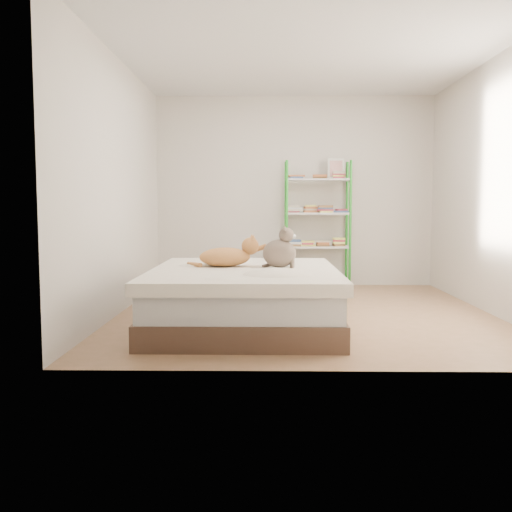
{
  "coord_description": "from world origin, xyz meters",
  "views": [
    {
      "loc": [
        -0.41,
        -5.82,
        1.1
      ],
      "look_at": [
        -0.49,
        -0.37,
        0.62
      ],
      "focal_mm": 40.0,
      "sensor_mm": 36.0,
      "label": 1
    }
  ],
  "objects_px": {
    "orange_cat": "(225,254)",
    "white_bin": "(248,273)",
    "bed": "(245,297)",
    "shelf_unit": "(318,222)",
    "cardboard_box": "(292,283)",
    "grey_cat": "(279,247)"
  },
  "relations": [
    {
      "from": "white_bin",
      "to": "bed",
      "type": "bearing_deg",
      "value": -88.92
    },
    {
      "from": "shelf_unit",
      "to": "cardboard_box",
      "type": "xyz_separation_m",
      "value": [
        -0.39,
        -0.87,
        -0.71
      ]
    },
    {
      "from": "orange_cat",
      "to": "shelf_unit",
      "type": "distance_m",
      "value": 2.64
    },
    {
      "from": "orange_cat",
      "to": "white_bin",
      "type": "height_order",
      "value": "orange_cat"
    },
    {
      "from": "grey_cat",
      "to": "cardboard_box",
      "type": "height_order",
      "value": "grey_cat"
    },
    {
      "from": "grey_cat",
      "to": "white_bin",
      "type": "bearing_deg",
      "value": 13.6
    },
    {
      "from": "bed",
      "to": "shelf_unit",
      "type": "xyz_separation_m",
      "value": [
        0.9,
        2.55,
        0.61
      ]
    },
    {
      "from": "orange_cat",
      "to": "white_bin",
      "type": "xyz_separation_m",
      "value": [
        0.14,
        2.36,
        -0.45
      ]
    },
    {
      "from": "shelf_unit",
      "to": "orange_cat",
      "type": "bearing_deg",
      "value": -114.4
    },
    {
      "from": "shelf_unit",
      "to": "white_bin",
      "type": "xyz_separation_m",
      "value": [
        -0.95,
        -0.03,
        -0.68
      ]
    },
    {
      "from": "shelf_unit",
      "to": "white_bin",
      "type": "distance_m",
      "value": 1.17
    },
    {
      "from": "bed",
      "to": "white_bin",
      "type": "xyz_separation_m",
      "value": [
        -0.05,
        2.52,
        -0.07
      ]
    },
    {
      "from": "shelf_unit",
      "to": "cardboard_box",
      "type": "bearing_deg",
      "value": -114.17
    },
    {
      "from": "bed",
      "to": "orange_cat",
      "type": "xyz_separation_m",
      "value": [
        -0.19,
        0.15,
        0.38
      ]
    },
    {
      "from": "cardboard_box",
      "to": "orange_cat",
      "type": "bearing_deg",
      "value": -113.94
    },
    {
      "from": "bed",
      "to": "orange_cat",
      "type": "bearing_deg",
      "value": 140.92
    },
    {
      "from": "white_bin",
      "to": "grey_cat",
      "type": "bearing_deg",
      "value": -81.45
    },
    {
      "from": "cardboard_box",
      "to": "white_bin",
      "type": "bearing_deg",
      "value": 124.25
    },
    {
      "from": "orange_cat",
      "to": "bed",
      "type": "bearing_deg",
      "value": -49.48
    },
    {
      "from": "bed",
      "to": "white_bin",
      "type": "height_order",
      "value": "bed"
    },
    {
      "from": "cardboard_box",
      "to": "white_bin",
      "type": "relative_size",
      "value": 1.22
    },
    {
      "from": "bed",
      "to": "orange_cat",
      "type": "distance_m",
      "value": 0.45
    }
  ]
}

